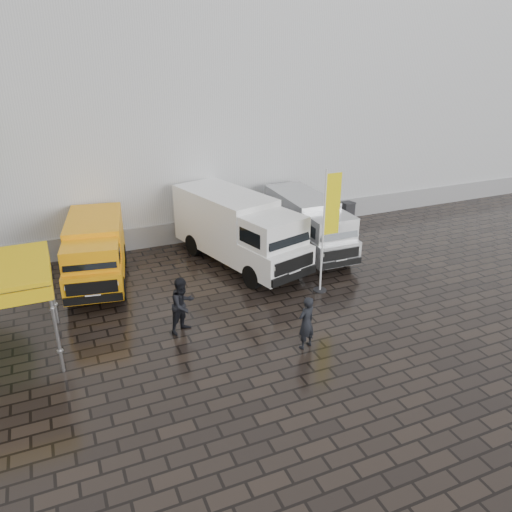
{
  "coord_description": "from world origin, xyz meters",
  "views": [
    {
      "loc": [
        -8.04,
        -13.44,
        8.69
      ],
      "look_at": [
        -1.36,
        2.2,
        1.34
      ],
      "focal_mm": 35.0,
      "sensor_mm": 36.0,
      "label": 1
    }
  ],
  "objects_px": {
    "van_yellow": "(96,253)",
    "wheelie_bin": "(347,212)",
    "person_tent": "(183,305)",
    "flagpole": "(328,225)",
    "van_silver": "(309,225)",
    "person_front": "(306,323)",
    "van_white": "(239,231)"
  },
  "relations": [
    {
      "from": "person_front",
      "to": "person_tent",
      "type": "bearing_deg",
      "value": -55.34
    },
    {
      "from": "person_front",
      "to": "wheelie_bin",
      "type": "bearing_deg",
      "value": -146.91
    },
    {
      "from": "van_white",
      "to": "person_tent",
      "type": "relative_size",
      "value": 3.54
    },
    {
      "from": "van_yellow",
      "to": "person_front",
      "type": "height_order",
      "value": "van_yellow"
    },
    {
      "from": "person_tent",
      "to": "van_white",
      "type": "bearing_deg",
      "value": 20.47
    },
    {
      "from": "van_yellow",
      "to": "person_tent",
      "type": "bearing_deg",
      "value": -56.54
    },
    {
      "from": "wheelie_bin",
      "to": "person_tent",
      "type": "bearing_deg",
      "value": -149.5
    },
    {
      "from": "van_yellow",
      "to": "person_tent",
      "type": "xyz_separation_m",
      "value": [
        2.09,
        -4.8,
        -0.26
      ]
    },
    {
      "from": "wheelie_bin",
      "to": "van_white",
      "type": "bearing_deg",
      "value": -161.3
    },
    {
      "from": "van_white",
      "to": "van_silver",
      "type": "xyz_separation_m",
      "value": [
        3.32,
        0.08,
        -0.23
      ]
    },
    {
      "from": "van_white",
      "to": "person_tent",
      "type": "distance_m",
      "value": 5.62
    },
    {
      "from": "flagpole",
      "to": "wheelie_bin",
      "type": "bearing_deg",
      "value": 51.47
    },
    {
      "from": "van_silver",
      "to": "person_tent",
      "type": "bearing_deg",
      "value": -146.69
    },
    {
      "from": "wheelie_bin",
      "to": "van_silver",
      "type": "bearing_deg",
      "value": -147.13
    },
    {
      "from": "flagpole",
      "to": "van_yellow",
      "type": "bearing_deg",
      "value": 152.38
    },
    {
      "from": "van_white",
      "to": "van_silver",
      "type": "distance_m",
      "value": 3.33
    },
    {
      "from": "van_yellow",
      "to": "flagpole",
      "type": "relative_size",
      "value": 1.11
    },
    {
      "from": "van_yellow",
      "to": "wheelie_bin",
      "type": "height_order",
      "value": "van_yellow"
    },
    {
      "from": "van_silver",
      "to": "person_tent",
      "type": "height_order",
      "value": "van_silver"
    },
    {
      "from": "person_front",
      "to": "van_white",
      "type": "bearing_deg",
      "value": -112.03
    },
    {
      "from": "van_silver",
      "to": "van_white",
      "type": "bearing_deg",
      "value": -177.57
    },
    {
      "from": "van_silver",
      "to": "person_front",
      "type": "xyz_separation_m",
      "value": [
        -3.75,
        -6.75,
        -0.36
      ]
    },
    {
      "from": "person_tent",
      "to": "van_silver",
      "type": "bearing_deg",
      "value": 2.73
    },
    {
      "from": "van_silver",
      "to": "flagpole",
      "type": "relative_size",
      "value": 1.2
    },
    {
      "from": "van_yellow",
      "to": "flagpole",
      "type": "height_order",
      "value": "flagpole"
    },
    {
      "from": "van_white",
      "to": "wheelie_bin",
      "type": "distance_m",
      "value": 7.77
    },
    {
      "from": "van_yellow",
      "to": "wheelie_bin",
      "type": "distance_m",
      "value": 13.09
    },
    {
      "from": "van_yellow",
      "to": "wheelie_bin",
      "type": "bearing_deg",
      "value": 20.24
    },
    {
      "from": "van_silver",
      "to": "person_tent",
      "type": "xyz_separation_m",
      "value": [
        -6.93,
        -4.36,
        -0.27
      ]
    },
    {
      "from": "flagpole",
      "to": "van_silver",
      "type": "bearing_deg",
      "value": 70.87
    },
    {
      "from": "van_yellow",
      "to": "flagpole",
      "type": "xyz_separation_m",
      "value": [
        7.76,
        -4.06,
        1.39
      ]
    },
    {
      "from": "wheelie_bin",
      "to": "person_tent",
      "type": "relative_size",
      "value": 0.54
    }
  ]
}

